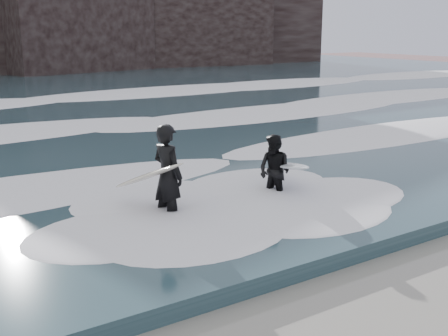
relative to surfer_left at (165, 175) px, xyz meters
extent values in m
cube|color=#263E48|center=(1.99, 22.59, -0.86)|extent=(90.00, 52.00, 0.30)
ellipsoid|color=white|center=(1.99, 2.59, -0.61)|extent=(60.00, 3.20, 0.20)
ellipsoid|color=white|center=(1.99, 9.59, -0.59)|extent=(60.00, 4.00, 0.24)
ellipsoid|color=white|center=(1.99, 18.59, -0.56)|extent=(60.00, 4.80, 0.30)
imported|color=black|center=(0.05, -0.01, -0.01)|extent=(0.62, 0.81, 2.00)
ellipsoid|color=silver|center=(-0.35, 0.04, 0.03)|extent=(1.06, 1.90, 0.84)
imported|color=black|center=(2.50, -0.22, -0.22)|extent=(0.77, 0.89, 1.57)
ellipsoid|color=silver|center=(2.92, -0.22, -0.17)|extent=(1.40, 2.17, 0.51)
camera|label=1|loc=(-4.82, -9.27, 2.76)|focal=45.00mm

